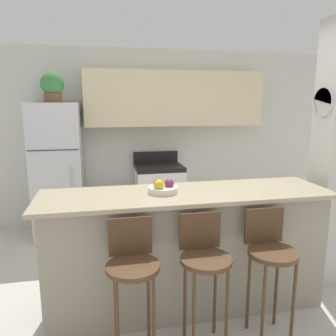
{
  "coord_description": "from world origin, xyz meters",
  "views": [
    {
      "loc": [
        -0.7,
        -2.57,
        1.78
      ],
      "look_at": [
        0.0,
        0.79,
        1.1
      ],
      "focal_mm": 35.0,
      "sensor_mm": 36.0,
      "label": 1
    }
  ],
  "objects_px": {
    "refrigerator": "(58,171)",
    "bar_stool_right": "(270,254)",
    "bar_stool_left": "(132,268)",
    "fruit_bowl": "(163,188)",
    "trash_bin": "(101,223)",
    "potted_plant_on_fridge": "(52,87)",
    "bar_stool_mid": "(204,261)",
    "stove_range": "(159,195)"
  },
  "relations": [
    {
      "from": "stove_range",
      "to": "fruit_bowl",
      "type": "height_order",
      "value": "fruit_bowl"
    },
    {
      "from": "bar_stool_mid",
      "to": "potted_plant_on_fridge",
      "type": "xyz_separation_m",
      "value": [
        -1.27,
        2.41,
        1.32
      ]
    },
    {
      "from": "bar_stool_left",
      "to": "potted_plant_on_fridge",
      "type": "bearing_deg",
      "value": 107.34
    },
    {
      "from": "fruit_bowl",
      "to": "bar_stool_mid",
      "type": "bearing_deg",
      "value": -67.83
    },
    {
      "from": "bar_stool_mid",
      "to": "potted_plant_on_fridge",
      "type": "distance_m",
      "value": 3.03
    },
    {
      "from": "bar_stool_left",
      "to": "bar_stool_mid",
      "type": "bearing_deg",
      "value": 0.0
    },
    {
      "from": "stove_range",
      "to": "potted_plant_on_fridge",
      "type": "distance_m",
      "value": 2.06
    },
    {
      "from": "bar_stool_mid",
      "to": "fruit_bowl",
      "type": "xyz_separation_m",
      "value": [
        -0.21,
        0.51,
        0.42
      ]
    },
    {
      "from": "trash_bin",
      "to": "fruit_bowl",
      "type": "bearing_deg",
      "value": -72.68
    },
    {
      "from": "stove_range",
      "to": "trash_bin",
      "type": "relative_size",
      "value": 2.82
    },
    {
      "from": "bar_stool_mid",
      "to": "bar_stool_right",
      "type": "relative_size",
      "value": 1.0
    },
    {
      "from": "fruit_bowl",
      "to": "bar_stool_right",
      "type": "bearing_deg",
      "value": -35.11
    },
    {
      "from": "bar_stool_mid",
      "to": "bar_stool_right",
      "type": "xyz_separation_m",
      "value": [
        0.52,
        0.0,
        0.0
      ]
    },
    {
      "from": "refrigerator",
      "to": "stove_range",
      "type": "bearing_deg",
      "value": 1.61
    },
    {
      "from": "bar_stool_mid",
      "to": "fruit_bowl",
      "type": "height_order",
      "value": "fruit_bowl"
    },
    {
      "from": "refrigerator",
      "to": "potted_plant_on_fridge",
      "type": "bearing_deg",
      "value": 116.94
    },
    {
      "from": "potted_plant_on_fridge",
      "to": "refrigerator",
      "type": "bearing_deg",
      "value": -63.06
    },
    {
      "from": "trash_bin",
      "to": "bar_stool_left",
      "type": "bearing_deg",
      "value": -84.4
    },
    {
      "from": "bar_stool_right",
      "to": "bar_stool_left",
      "type": "bearing_deg",
      "value": 180.0
    },
    {
      "from": "fruit_bowl",
      "to": "trash_bin",
      "type": "relative_size",
      "value": 0.65
    },
    {
      "from": "potted_plant_on_fridge",
      "to": "fruit_bowl",
      "type": "relative_size",
      "value": 1.53
    },
    {
      "from": "refrigerator",
      "to": "bar_stool_right",
      "type": "bearing_deg",
      "value": -53.45
    },
    {
      "from": "bar_stool_right",
      "to": "refrigerator",
      "type": "bearing_deg",
      "value": 126.55
    },
    {
      "from": "trash_bin",
      "to": "bar_stool_right",
      "type": "bearing_deg",
      "value": -60.32
    },
    {
      "from": "bar_stool_left",
      "to": "fruit_bowl",
      "type": "xyz_separation_m",
      "value": [
        0.31,
        0.51,
        0.42
      ]
    },
    {
      "from": "bar_stool_mid",
      "to": "trash_bin",
      "type": "height_order",
      "value": "bar_stool_mid"
    },
    {
      "from": "refrigerator",
      "to": "potted_plant_on_fridge",
      "type": "height_order",
      "value": "potted_plant_on_fridge"
    },
    {
      "from": "stove_range",
      "to": "bar_stool_mid",
      "type": "height_order",
      "value": "stove_range"
    },
    {
      "from": "refrigerator",
      "to": "bar_stool_mid",
      "type": "height_order",
      "value": "refrigerator"
    },
    {
      "from": "potted_plant_on_fridge",
      "to": "trash_bin",
      "type": "xyz_separation_m",
      "value": [
        0.54,
        -0.22,
        -1.8
      ]
    },
    {
      "from": "bar_stool_left",
      "to": "fruit_bowl",
      "type": "height_order",
      "value": "fruit_bowl"
    },
    {
      "from": "refrigerator",
      "to": "fruit_bowl",
      "type": "height_order",
      "value": "refrigerator"
    },
    {
      "from": "bar_stool_right",
      "to": "potted_plant_on_fridge",
      "type": "distance_m",
      "value": 3.28
    },
    {
      "from": "bar_stool_right",
      "to": "potted_plant_on_fridge",
      "type": "bearing_deg",
      "value": 126.55
    },
    {
      "from": "refrigerator",
      "to": "stove_range",
      "type": "relative_size",
      "value": 1.67
    },
    {
      "from": "fruit_bowl",
      "to": "refrigerator",
      "type": "bearing_deg",
      "value": 119.19
    },
    {
      "from": "stove_range",
      "to": "potted_plant_on_fridge",
      "type": "xyz_separation_m",
      "value": [
        -1.38,
        -0.04,
        1.53
      ]
    },
    {
      "from": "refrigerator",
      "to": "stove_range",
      "type": "height_order",
      "value": "refrigerator"
    },
    {
      "from": "bar_stool_mid",
      "to": "trash_bin",
      "type": "distance_m",
      "value": 2.36
    },
    {
      "from": "bar_stool_left",
      "to": "bar_stool_mid",
      "type": "height_order",
      "value": "same"
    },
    {
      "from": "potted_plant_on_fridge",
      "to": "fruit_bowl",
      "type": "distance_m",
      "value": 2.36
    },
    {
      "from": "bar_stool_left",
      "to": "fruit_bowl",
      "type": "relative_size",
      "value": 4.0
    }
  ]
}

